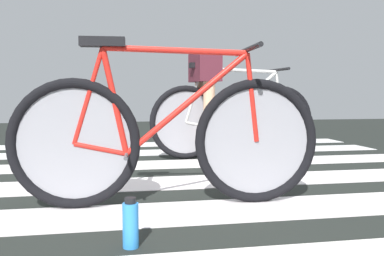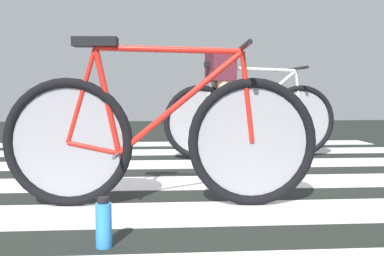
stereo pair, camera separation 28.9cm
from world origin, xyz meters
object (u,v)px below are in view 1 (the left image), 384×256
at_px(bicycle_2_of_2, 235,119).
at_px(water_bottle, 131,224).
at_px(bicycle_1_of_2, 167,138).
at_px(cyclist_2_of_2, 205,90).

height_order(bicycle_2_of_2, water_bottle, bicycle_2_of_2).
bearing_deg(bicycle_2_of_2, bicycle_1_of_2, -123.12).
bearing_deg(water_bottle, bicycle_2_of_2, 64.38).
distance_m(bicycle_1_of_2, water_bottle, 0.71).
relative_size(bicycle_1_of_2, water_bottle, 8.35).
xyz_separation_m(bicycle_1_of_2, cyclist_2_of_2, (0.57, 1.66, 0.28)).
bearing_deg(cyclist_2_of_2, bicycle_2_of_2, 0.00).
distance_m(bicycle_1_of_2, cyclist_2_of_2, 1.78).
height_order(bicycle_1_of_2, cyclist_2_of_2, cyclist_2_of_2).
height_order(bicycle_2_of_2, cyclist_2_of_2, cyclist_2_of_2).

